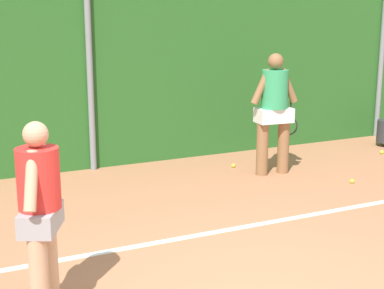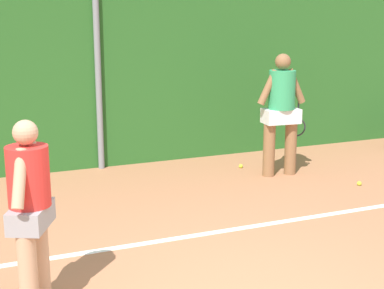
% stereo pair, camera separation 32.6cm
% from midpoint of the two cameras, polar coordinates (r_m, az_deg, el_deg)
% --- Properties ---
extents(ground_plane, '(31.76, 31.76, 0.00)m').
position_cam_midpoint_polar(ground_plane, '(6.42, -2.46, -10.22)').
color(ground_plane, '#B2704C').
extents(hedge_fence_backdrop, '(20.64, 0.25, 3.06)m').
position_cam_midpoint_polar(hedge_fence_backdrop, '(9.47, -11.30, 6.80)').
color(hedge_fence_backdrop, '#286023').
rests_on(hedge_fence_backdrop, ground_plane).
extents(fence_post_center, '(0.10, 0.10, 3.24)m').
position_cam_midpoint_polar(fence_post_center, '(9.29, -11.06, 7.24)').
color(fence_post_center, gray).
rests_on(fence_post_center, ground_plane).
extents(fence_post_right, '(0.10, 0.10, 3.24)m').
position_cam_midpoint_polar(fence_post_right, '(12.19, 17.48, 8.25)').
color(fence_post_right, gray).
rests_on(fence_post_right, ground_plane).
extents(court_baseline_paint, '(15.09, 0.10, 0.01)m').
position_cam_midpoint_polar(court_baseline_paint, '(6.64, -3.34, -9.38)').
color(court_baseline_paint, white).
rests_on(court_baseline_paint, ground_plane).
extents(player_foreground_near, '(0.47, 0.74, 1.67)m').
position_cam_midpoint_polar(player_foreground_near, '(5.07, -16.56, -5.97)').
color(player_foreground_near, tan).
rests_on(player_foreground_near, ground_plane).
extents(player_midcourt, '(0.86, 0.41, 1.90)m').
position_cam_midpoint_polar(player_midcourt, '(9.02, 7.11, 3.65)').
color(player_midcourt, '#8C603D').
rests_on(player_midcourt, ground_plane).
extents(tennis_ball_2, '(0.07, 0.07, 0.07)m').
position_cam_midpoint_polar(tennis_ball_2, '(9.54, 3.13, -2.09)').
color(tennis_ball_2, '#CCDB33').
rests_on(tennis_ball_2, ground_plane).
extents(tennis_ball_4, '(0.07, 0.07, 0.07)m').
position_cam_midpoint_polar(tennis_ball_4, '(10.90, 17.43, -0.74)').
color(tennis_ball_4, '#CCDB33').
rests_on(tennis_ball_4, ground_plane).
extents(tennis_ball_5, '(0.07, 0.07, 0.07)m').
position_cam_midpoint_polar(tennis_ball_5, '(8.96, 14.53, -3.53)').
color(tennis_ball_5, '#CCDB33').
rests_on(tennis_ball_5, ground_plane).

